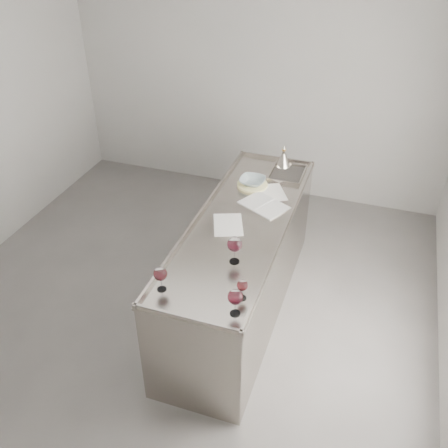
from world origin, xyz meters
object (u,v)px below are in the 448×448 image
(wine_glass_middle, at_px, (235,245))
(ceramic_bowl, at_px, (252,181))
(wine_glass_left, at_px, (160,274))
(wine_glass_right, at_px, (235,297))
(wine_funnel, at_px, (283,159))
(counter, at_px, (241,266))
(wine_glass_small, at_px, (242,286))
(notebook, at_px, (264,205))

(wine_glass_middle, xyz_separation_m, ceramic_bowl, (-0.19, 1.12, -0.11))
(wine_glass_middle, height_order, ceramic_bowl, wine_glass_middle)
(wine_glass_left, relative_size, wine_glass_right, 0.94)
(wine_glass_left, relative_size, wine_funnel, 0.83)
(counter, bearing_deg, ceramic_bowl, 97.81)
(counter, height_order, wine_glass_small, wine_glass_small)
(wine_glass_middle, bearing_deg, wine_glass_right, -71.67)
(notebook, distance_m, ceramic_bowl, 0.36)
(notebook, xyz_separation_m, wine_funnel, (-0.02, 0.78, 0.06))
(wine_glass_middle, bearing_deg, wine_funnel, 90.41)
(wine_glass_right, xyz_separation_m, ceramic_bowl, (-0.36, 1.63, -0.09))
(wine_glass_left, height_order, wine_glass_small, wine_glass_left)
(counter, bearing_deg, wine_glass_middle, -78.63)
(wine_glass_left, relative_size, notebook, 0.40)
(wine_glass_left, bearing_deg, wine_glass_right, -6.28)
(wine_glass_right, relative_size, ceramic_bowl, 0.85)
(wine_glass_small, relative_size, ceramic_bowl, 0.66)
(ceramic_bowl, relative_size, wine_funnel, 1.04)
(ceramic_bowl, bearing_deg, counter, -82.19)
(wine_glass_right, height_order, ceramic_bowl, wine_glass_right)
(wine_glass_small, bearing_deg, wine_glass_right, -90.00)
(wine_glass_middle, distance_m, wine_funnel, 1.60)
(wine_glass_small, relative_size, wine_funnel, 0.69)
(wine_glass_small, xyz_separation_m, ceramic_bowl, (-0.36, 1.48, -0.06))
(wine_glass_right, relative_size, wine_funnel, 0.88)
(wine_glass_left, bearing_deg, wine_funnel, 79.82)
(notebook, relative_size, ceramic_bowl, 2.02)
(wine_glass_left, height_order, wine_glass_right, wine_glass_right)
(wine_glass_middle, relative_size, wine_glass_small, 1.41)
(wine_glass_right, bearing_deg, wine_glass_middle, 108.33)
(counter, relative_size, wine_glass_middle, 11.15)
(wine_glass_small, distance_m, notebook, 1.19)
(wine_glass_left, distance_m, notebook, 1.34)
(counter, distance_m, wine_glass_left, 1.18)
(counter, bearing_deg, wine_funnel, 85.06)
(counter, relative_size, ceramic_bowl, 10.38)
(wine_glass_middle, bearing_deg, wine_glass_left, -130.01)
(wine_glass_left, distance_m, wine_glass_middle, 0.59)
(wine_glass_right, distance_m, notebook, 1.35)
(notebook, bearing_deg, counter, -82.58)
(wine_glass_middle, distance_m, wine_glass_right, 0.54)
(counter, bearing_deg, notebook, 69.69)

